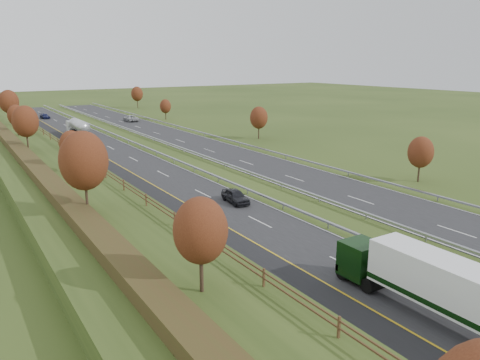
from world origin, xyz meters
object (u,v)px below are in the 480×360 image
(box_lorry, at_px, (453,292))
(road_tanker, at_px, (78,127))
(car_silver_mid, at_px, (92,144))
(car_dark_near, at_px, (235,196))
(car_oncoming, at_px, (131,118))
(car_small_far, at_px, (45,116))

(box_lorry, xyz_separation_m, road_tanker, (-0.28, 86.94, -0.47))
(car_silver_mid, bearing_deg, car_dark_near, -80.36)
(box_lorry, bearing_deg, car_dark_near, 84.96)
(road_tanker, bearing_deg, car_oncoming, 45.09)
(car_oncoming, bearing_deg, car_small_far, -44.71)
(car_small_far, bearing_deg, car_oncoming, -53.16)
(car_oncoming, bearing_deg, box_lorry, 81.30)
(car_small_far, distance_m, car_oncoming, 25.67)
(car_dark_near, xyz_separation_m, car_small_far, (-2.96, 94.83, -0.12))
(box_lorry, relative_size, car_silver_mid, 3.69)
(car_dark_near, height_order, car_silver_mid, car_dark_near)
(box_lorry, bearing_deg, car_oncoming, 80.51)
(box_lorry, distance_m, car_silver_mid, 71.60)
(car_small_far, bearing_deg, car_dark_near, -95.87)
(car_dark_near, bearing_deg, road_tanker, 97.35)
(box_lorry, height_order, car_small_far, box_lorry)
(road_tanker, bearing_deg, box_lorry, -89.82)
(box_lorry, bearing_deg, road_tanker, 90.18)
(road_tanker, distance_m, car_dark_near, 58.74)
(road_tanker, distance_m, car_silver_mid, 15.47)
(car_dark_near, height_order, car_oncoming, car_oncoming)
(car_dark_near, xyz_separation_m, car_silver_mid, (-4.18, 43.29, -0.04))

